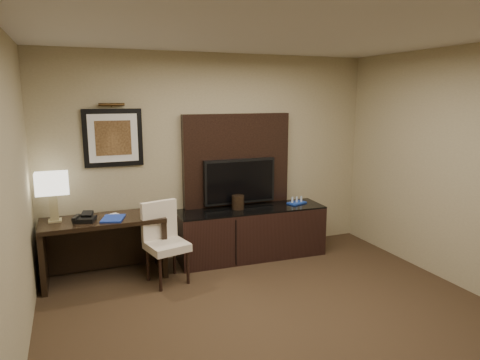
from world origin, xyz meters
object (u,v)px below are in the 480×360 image
credenza (252,233)px  desk_phone (85,217)px  table_lamp (53,196)px  minibar_tray (297,200)px  tv (240,181)px  desk_chair (167,245)px  desk (105,249)px  ice_bucket (238,202)px

credenza → desk_phone: desk_phone is taller
table_lamp → minibar_tray: table_lamp is taller
tv → desk_phone: 2.02m
minibar_tray → credenza: bearing=-179.8°
table_lamp → desk_chair: bearing=-21.2°
desk → desk_chair: size_ratio=1.54×
credenza → tv: tv is taller
tv → credenza: bearing=-62.5°
ice_bucket → minibar_tray: (0.87, -0.03, -0.05)m
tv → minibar_tray: 0.86m
tv → desk_phone: tv is taller
tv → ice_bucket: 0.31m
desk → tv: tv is taller
credenza → table_lamp: 2.51m
tv → table_lamp: bearing=-177.1°
desk → tv: size_ratio=1.39×
credenza → tv: size_ratio=1.97×
desk_chair → minibar_tray: 1.97m
credenza → table_lamp: bearing=-179.3°
tv → minibar_tray: bearing=-13.5°
desk → minibar_tray: (2.58, 0.00, 0.35)m
minibar_tray → desk_chair: bearing=-168.6°
credenza → ice_bucket: size_ratio=10.80×
desk_phone → minibar_tray: desk_phone is taller
desk → desk_chair: desk_chair is taller
tv → ice_bucket: (-0.09, -0.16, -0.25)m
desk → desk_chair: bearing=-30.6°
table_lamp → desk: bearing=-8.1°
desk_phone → minibar_tray: size_ratio=0.87×
desk → desk_phone: (-0.20, -0.05, 0.43)m
desk → tv: bearing=5.4°
desk → desk_phone: bearing=-165.1°
desk → desk_phone: size_ratio=6.33×
desk_phone → desk_chair: bearing=-2.3°
credenza → desk_chair: 1.30m
ice_bucket → table_lamp: bearing=178.9°
desk_phone → ice_bucket: size_ratio=1.20×
table_lamp → desk_phone: bearing=-21.8°
desk → desk_chair: (0.67, -0.38, 0.08)m
credenza → minibar_tray: (0.68, 0.00, 0.39)m
desk_chair → desk: bearing=136.6°
minibar_tray → tv: bearing=166.5°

